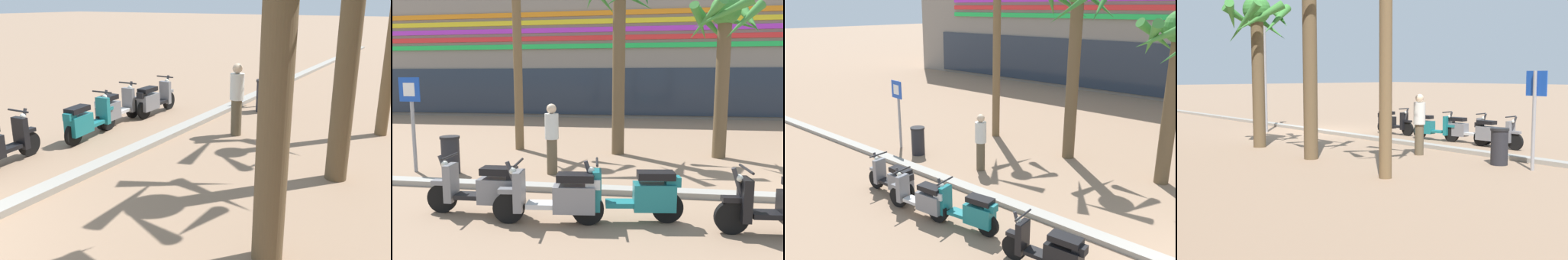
# 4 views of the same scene
# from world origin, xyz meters

# --- Properties ---
(scooter_grey_mid_rear) EXTENTS (1.78, 0.56, 1.04)m
(scooter_grey_mid_rear) POSITION_xyz_m (-7.68, -1.29, 0.46)
(scooter_grey_mid_rear) COLOR black
(scooter_grey_mid_rear) RESTS_ON ground
(scooter_grey_mid_front) EXTENTS (1.83, 0.56, 1.04)m
(scooter_grey_mid_front) POSITION_xyz_m (-6.30, -1.54, 0.46)
(scooter_grey_mid_front) COLOR black
(scooter_grey_mid_front) RESTS_ON ground
(scooter_teal_lead_nearest) EXTENTS (1.86, 0.61, 1.04)m
(scooter_teal_lead_nearest) POSITION_xyz_m (-5.02, -1.27, 0.46)
(scooter_teal_lead_nearest) COLOR black
(scooter_teal_lead_nearest) RESTS_ON ground
(crossing_sign) EXTENTS (0.60, 0.15, 2.40)m
(crossing_sign) POSITION_xyz_m (-10.69, 1.29, 1.50)
(crossing_sign) COLOR #939399
(crossing_sign) RESTS_ON ground
(pedestrian_window_shopping) EXTENTS (0.34, 0.34, 1.76)m
(pedestrian_window_shopping) POSITION_xyz_m (-7.16, 1.59, 0.93)
(pedestrian_window_shopping) COLOR brown
(pedestrian_window_shopping) RESTS_ON ground
(litter_bin) EXTENTS (0.48, 0.48, 0.95)m
(litter_bin) POSITION_xyz_m (-9.69, 1.26, 0.48)
(litter_bin) COLOR #232328
(litter_bin) RESTS_ON ground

